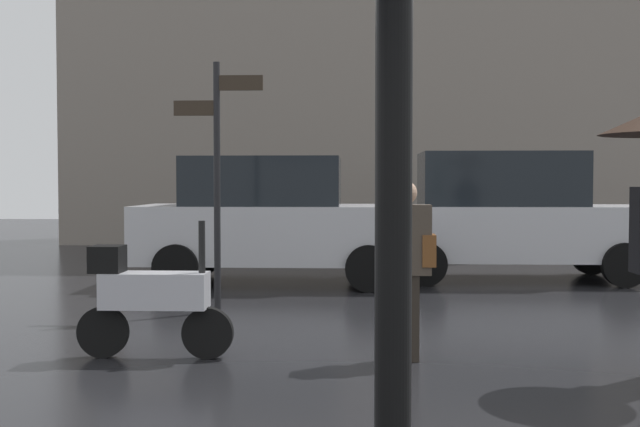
% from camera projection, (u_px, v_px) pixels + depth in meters
% --- Properties ---
extents(pedestrian_with_bag, '(0.49, 0.24, 1.59)m').
position_uv_depth(pedestrian_with_bag, '(407.00, 259.00, 6.87)').
color(pedestrian_with_bag, '#2A241E').
rests_on(pedestrian_with_bag, ground).
extents(parked_scooter, '(1.41, 0.32, 1.23)m').
position_uv_depth(parked_scooter, '(150.00, 296.00, 6.98)').
color(parked_scooter, black).
rests_on(parked_scooter, ground).
extents(parked_car_left, '(4.31, 1.98, 1.97)m').
position_uv_depth(parked_car_left, '(274.00, 219.00, 12.14)').
color(parked_car_left, silver).
rests_on(parked_car_left, ground).
extents(parked_car_right, '(4.58, 1.83, 2.06)m').
position_uv_depth(parked_car_right, '(509.00, 216.00, 12.55)').
color(parked_car_right, silver).
rests_on(parked_car_right, ground).
extents(street_signpost, '(1.08, 0.08, 3.02)m').
position_uv_depth(street_signpost, '(217.00, 161.00, 9.41)').
color(street_signpost, black).
rests_on(street_signpost, ground).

